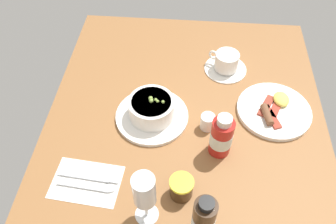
{
  "coord_description": "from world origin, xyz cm",
  "views": [
    {
      "loc": [
        59.26,
        0.43,
        81.02
      ],
      "look_at": [
        -2.91,
        -4.78,
        5.49
      ],
      "focal_mm": 36.61,
      "sensor_mm": 36.0,
      "label": 1
    }
  ],
  "objects_px": {
    "porridge_bowl": "(150,110)",
    "coffee_cup": "(225,63)",
    "creamer_jug": "(206,122)",
    "sauce_bottle_brown": "(201,221)",
    "jam_jar": "(180,188)",
    "sauce_bottle_red": "(220,136)",
    "breakfast_plate": "(273,110)",
    "cutlery_setting": "(86,182)",
    "wine_glass": "(142,192)"
  },
  "relations": [
    {
      "from": "cutlery_setting",
      "to": "coffee_cup",
      "type": "height_order",
      "value": "coffee_cup"
    },
    {
      "from": "porridge_bowl",
      "to": "cutlery_setting",
      "type": "height_order",
      "value": "porridge_bowl"
    },
    {
      "from": "coffee_cup",
      "to": "breakfast_plate",
      "type": "height_order",
      "value": "coffee_cup"
    },
    {
      "from": "creamer_jug",
      "to": "jam_jar",
      "type": "distance_m",
      "value": 0.23
    },
    {
      "from": "wine_glass",
      "to": "jam_jar",
      "type": "height_order",
      "value": "wine_glass"
    },
    {
      "from": "coffee_cup",
      "to": "breakfast_plate",
      "type": "distance_m",
      "value": 0.23
    },
    {
      "from": "cutlery_setting",
      "to": "sauce_bottle_brown",
      "type": "distance_m",
      "value": 0.33
    },
    {
      "from": "coffee_cup",
      "to": "wine_glass",
      "type": "distance_m",
      "value": 0.58
    },
    {
      "from": "porridge_bowl",
      "to": "sauce_bottle_brown",
      "type": "xyz_separation_m",
      "value": [
        0.35,
        0.15,
        0.05
      ]
    },
    {
      "from": "sauce_bottle_red",
      "to": "jam_jar",
      "type": "bearing_deg",
      "value": -34.31
    },
    {
      "from": "porridge_bowl",
      "to": "coffee_cup",
      "type": "height_order",
      "value": "porridge_bowl"
    },
    {
      "from": "cutlery_setting",
      "to": "breakfast_plate",
      "type": "distance_m",
      "value": 0.59
    },
    {
      "from": "sauce_bottle_brown",
      "to": "wine_glass",
      "type": "bearing_deg",
      "value": -107.1
    },
    {
      "from": "sauce_bottle_red",
      "to": "breakfast_plate",
      "type": "relative_size",
      "value": 0.64
    },
    {
      "from": "creamer_jug",
      "to": "breakfast_plate",
      "type": "xyz_separation_m",
      "value": [
        -0.08,
        0.2,
        -0.02
      ]
    },
    {
      "from": "porridge_bowl",
      "to": "breakfast_plate",
      "type": "distance_m",
      "value": 0.37
    },
    {
      "from": "sauce_bottle_brown",
      "to": "breakfast_plate",
      "type": "bearing_deg",
      "value": 151.73
    },
    {
      "from": "porridge_bowl",
      "to": "breakfast_plate",
      "type": "relative_size",
      "value": 0.97
    },
    {
      "from": "porridge_bowl",
      "to": "breakfast_plate",
      "type": "xyz_separation_m",
      "value": [
        -0.05,
        0.37,
        -0.02
      ]
    },
    {
      "from": "breakfast_plate",
      "to": "coffee_cup",
      "type": "bearing_deg",
      "value": -140.93
    },
    {
      "from": "coffee_cup",
      "to": "sauce_bottle_red",
      "type": "distance_m",
      "value": 0.33
    },
    {
      "from": "breakfast_plate",
      "to": "sauce_bottle_red",
      "type": "bearing_deg",
      "value": -47.7
    },
    {
      "from": "wine_glass",
      "to": "breakfast_plate",
      "type": "distance_m",
      "value": 0.51
    },
    {
      "from": "sauce_bottle_brown",
      "to": "jam_jar",
      "type": "bearing_deg",
      "value": -154.16
    },
    {
      "from": "porridge_bowl",
      "to": "creamer_jug",
      "type": "distance_m",
      "value": 0.17
    },
    {
      "from": "jam_jar",
      "to": "creamer_jug",
      "type": "bearing_deg",
      "value": 164.33
    },
    {
      "from": "wine_glass",
      "to": "sauce_bottle_brown",
      "type": "distance_m",
      "value": 0.14
    },
    {
      "from": "cutlery_setting",
      "to": "sauce_bottle_red",
      "type": "bearing_deg",
      "value": 110.94
    },
    {
      "from": "creamer_jug",
      "to": "wine_glass",
      "type": "relative_size",
      "value": 0.32
    },
    {
      "from": "porridge_bowl",
      "to": "jam_jar",
      "type": "bearing_deg",
      "value": 23.11
    },
    {
      "from": "creamer_jug",
      "to": "sauce_bottle_brown",
      "type": "xyz_separation_m",
      "value": [
        0.32,
        -0.01,
        0.06
      ]
    },
    {
      "from": "porridge_bowl",
      "to": "coffee_cup",
      "type": "xyz_separation_m",
      "value": [
        -0.23,
        0.23,
        -0.0
      ]
    },
    {
      "from": "sauce_bottle_red",
      "to": "breakfast_plate",
      "type": "distance_m",
      "value": 0.24
    },
    {
      "from": "jam_jar",
      "to": "sauce_bottle_red",
      "type": "height_order",
      "value": "sauce_bottle_red"
    },
    {
      "from": "creamer_jug",
      "to": "jam_jar",
      "type": "height_order",
      "value": "jam_jar"
    },
    {
      "from": "porridge_bowl",
      "to": "sauce_bottle_brown",
      "type": "relative_size",
      "value": 1.21
    },
    {
      "from": "coffee_cup",
      "to": "sauce_bottle_red",
      "type": "bearing_deg",
      "value": -4.35
    },
    {
      "from": "porridge_bowl",
      "to": "sauce_bottle_brown",
      "type": "height_order",
      "value": "sauce_bottle_brown"
    },
    {
      "from": "porridge_bowl",
      "to": "coffee_cup",
      "type": "distance_m",
      "value": 0.32
    },
    {
      "from": "coffee_cup",
      "to": "sauce_bottle_brown",
      "type": "xyz_separation_m",
      "value": [
        0.58,
        -0.07,
        0.05
      ]
    },
    {
      "from": "porridge_bowl",
      "to": "wine_glass",
      "type": "distance_m",
      "value": 0.32
    },
    {
      "from": "wine_glass",
      "to": "breakfast_plate",
      "type": "xyz_separation_m",
      "value": [
        -0.36,
        0.35,
        -0.11
      ]
    },
    {
      "from": "cutlery_setting",
      "to": "breakfast_plate",
      "type": "bearing_deg",
      "value": 119.11
    },
    {
      "from": "creamer_jug",
      "to": "breakfast_plate",
      "type": "bearing_deg",
      "value": 110.49
    },
    {
      "from": "breakfast_plate",
      "to": "creamer_jug",
      "type": "bearing_deg",
      "value": -69.51
    },
    {
      "from": "coffee_cup",
      "to": "jam_jar",
      "type": "distance_m",
      "value": 0.49
    },
    {
      "from": "coffee_cup",
      "to": "sauce_bottle_brown",
      "type": "height_order",
      "value": "sauce_bottle_brown"
    },
    {
      "from": "jam_jar",
      "to": "breakfast_plate",
      "type": "distance_m",
      "value": 0.4
    },
    {
      "from": "cutlery_setting",
      "to": "creamer_jug",
      "type": "height_order",
      "value": "creamer_jug"
    },
    {
      "from": "porridge_bowl",
      "to": "jam_jar",
      "type": "distance_m",
      "value": 0.26
    }
  ]
}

